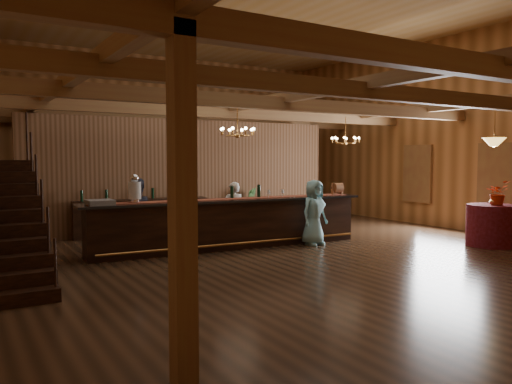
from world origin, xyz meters
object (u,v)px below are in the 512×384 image
beverage_dispenser (135,189)px  round_table (491,225)px  staff_second (136,214)px  guest (314,212)px  tasting_bar (230,223)px  floor_plant (247,207)px  raffle_drum (337,188)px  bartender (234,212)px  pendant_lamp (494,142)px  backbar_shelf (142,217)px  chandelier_left (237,131)px  chandelier_right (345,140)px

beverage_dispenser → round_table: size_ratio=0.54×
staff_second → guest: (3.76, -1.51, -0.03)m
tasting_bar → round_table: size_ratio=6.03×
beverage_dispenser → floor_plant: bearing=31.6°
round_table → guest: (-3.44, 2.22, 0.28)m
raffle_drum → bartender: (-2.43, 0.99, -0.55)m
beverage_dispenser → round_table: (7.41, -3.13, -0.91)m
raffle_drum → round_table: size_ratio=0.31×
raffle_drum → pendant_lamp: (2.36, -2.67, 1.12)m
bartender → floor_plant: 2.56m
raffle_drum → backbar_shelf: (-4.08, 2.99, -0.80)m
bartender → chandelier_left: bearing=88.1°
chandelier_left → bartender: bearing=70.4°
chandelier_left → bartender: chandelier_left is taller
raffle_drum → tasting_bar: bearing=175.0°
raffle_drum → backbar_shelf: bearing=143.8°
pendant_lamp → staff_second: 8.27m
round_table → raffle_drum: bearing=131.5°
bartender → guest: bearing=150.9°
round_table → chandelier_right: 4.69m
chandelier_left → round_table: bearing=-31.8°
pendant_lamp → floor_plant: pendant_lamp is taller
chandelier_left → staff_second: 2.95m
tasting_bar → bartender: size_ratio=4.59×
beverage_dispenser → bartender: bearing=11.5°
raffle_drum → guest: (-1.08, -0.45, -0.52)m
pendant_lamp → round_table: bearing=0.0°
tasting_bar → staff_second: size_ratio=4.21×
beverage_dispenser → backbar_shelf: beverage_dispenser is taller
raffle_drum → chandelier_left: chandelier_left is taller
round_table → backbar_shelf: bearing=138.7°
tasting_bar → floor_plant: (2.05, 2.76, 0.02)m
beverage_dispenser → chandelier_right: chandelier_right is taller
tasting_bar → guest: guest is taller
tasting_bar → chandelier_right: size_ratio=8.30×
round_table → chandelier_left: 6.26m
tasting_bar → beverage_dispenser: size_ratio=11.12×
pendant_lamp → raffle_drum: bearing=131.5°
staff_second → bartender: bearing=160.1°
round_table → pendant_lamp: (0.00, 0.00, 1.92)m
beverage_dispenser → guest: bearing=-12.9°
pendant_lamp → staff_second: bearing=152.6°
backbar_shelf → bartender: bearing=-42.0°
round_table → chandelier_right: (-0.86, 4.11, 2.08)m
beverage_dispenser → floor_plant: (4.17, 2.56, -0.81)m
chandelier_right → floor_plant: size_ratio=0.69×
tasting_bar → floor_plant: size_ratio=5.73×
tasting_bar → raffle_drum: raffle_drum is taller
raffle_drum → floor_plant: 3.22m
pendant_lamp → guest: 4.41m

